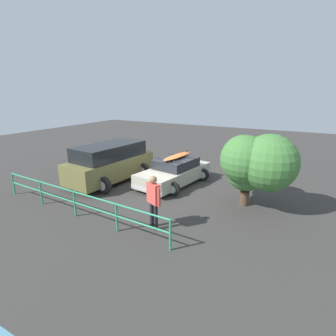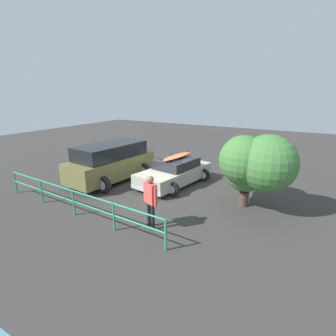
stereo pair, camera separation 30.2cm
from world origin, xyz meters
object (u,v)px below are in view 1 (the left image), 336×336
Objects in this scene: suv_car at (110,162)px; bush_near_left at (252,162)px; sedan_car at (174,172)px; person_bystander at (153,197)px.

bush_near_left is (-6.68, -0.24, 0.85)m from suv_car.
sedan_car is at bearing -157.61° from suv_car.
sedan_car is 0.90× the size of suv_car.
bush_near_left is at bearing -177.95° from suv_car.
person_bystander is (-1.41, 4.16, 0.49)m from sedan_car.
bush_near_left reaches higher than person_bystander.
bush_near_left is (-3.76, 0.97, 1.23)m from sedan_car.
person_bystander reaches higher than sedan_car.
sedan_car is at bearing -14.41° from bush_near_left.
suv_car is 1.62× the size of bush_near_left.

